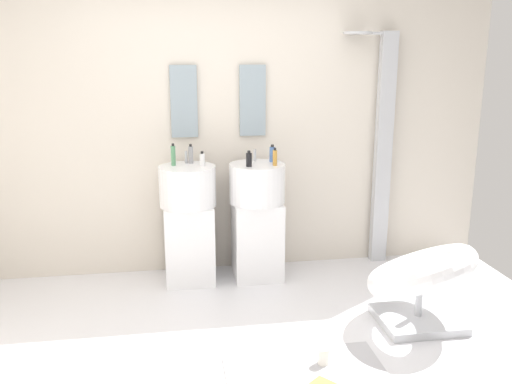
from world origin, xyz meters
TOP-DOWN VIEW (x-y plane):
  - ground_plane at (0.00, 0.00)m, footprint 4.80×3.60m
  - rear_partition at (0.00, 1.65)m, footprint 4.80×0.10m
  - pedestal_sink_left at (-0.29, 1.33)m, footprint 0.46×0.46m
  - pedestal_sink_right at (0.29, 1.33)m, footprint 0.46×0.46m
  - vanity_mirror_left at (-0.29, 1.58)m, footprint 0.22×0.03m
  - vanity_mirror_right at (0.29, 1.58)m, footprint 0.22×0.03m
  - shower_column at (1.44, 1.53)m, footprint 0.49×0.24m
  - lounge_chair at (1.28, 0.30)m, footprint 1.10×1.10m
  - area_rug at (0.34, -0.25)m, footprint 0.97×0.69m
  - coffee_mug at (0.46, -0.12)m, footprint 0.07×0.07m
  - soap_bottle_grey at (-0.25, 1.45)m, footprint 0.04×0.04m
  - soap_bottle_black at (0.20, 1.24)m, footprint 0.05×0.05m
  - soap_bottle_white at (-0.16, 1.31)m, footprint 0.04×0.04m
  - soap_bottle_blue at (0.43, 1.40)m, footprint 0.05×0.05m
  - soap_bottle_green at (-0.39, 1.38)m, footprint 0.04×0.04m
  - soap_bottle_amber at (0.42, 1.24)m, footprint 0.04×0.04m

SIDE VIEW (x-z plane):
  - ground_plane at x=0.00m, z-range -0.04..0.00m
  - area_rug at x=0.34m, z-range 0.00..0.01m
  - coffee_mug at x=0.46m, z-range 0.01..0.12m
  - lounge_chair at x=1.28m, z-range 0.03..0.67m
  - pedestal_sink_left at x=-0.29m, z-range -0.02..1.07m
  - pedestal_sink_right at x=0.29m, z-range -0.02..1.07m
  - soap_bottle_white at x=-0.16m, z-range 0.98..1.10m
  - soap_bottle_black at x=0.20m, z-range 0.98..1.11m
  - soap_bottle_blue at x=0.43m, z-range 0.98..1.12m
  - soap_bottle_amber at x=0.42m, z-range 0.98..1.12m
  - soap_bottle_grey at x=-0.25m, z-range 0.98..1.14m
  - soap_bottle_green at x=-0.39m, z-range 0.98..1.16m
  - shower_column at x=1.44m, z-range 0.05..2.10m
  - rear_partition at x=0.00m, z-range 0.00..2.60m
  - vanity_mirror_left at x=-0.29m, z-range 1.19..1.78m
  - vanity_mirror_right at x=0.29m, z-range 1.19..1.78m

